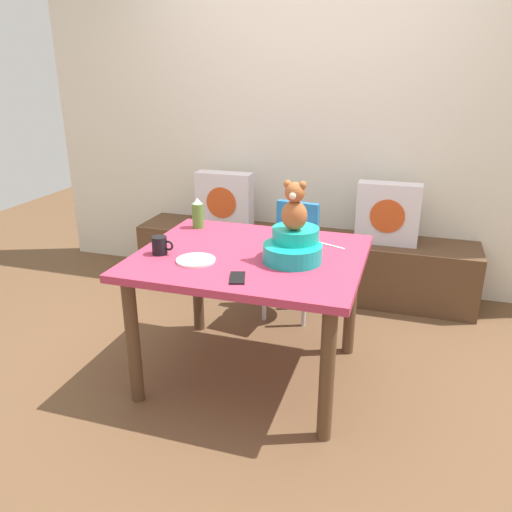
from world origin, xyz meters
name	(u,v)px	position (x,y,z in m)	size (l,w,h in m)	color
ground_plane	(251,373)	(0.00, 0.00, 0.00)	(8.00, 8.00, 0.00)	brown
back_wall	(312,118)	(0.00, 1.52, 1.30)	(4.40, 0.10, 2.60)	silver
window_bench	(300,262)	(0.00, 1.25, 0.23)	(2.60, 0.44, 0.46)	brown
pillow_floral_left	(224,201)	(-0.61, 1.23, 0.68)	(0.44, 0.15, 0.44)	silver
pillow_floral_right	(388,214)	(0.63, 1.23, 0.68)	(0.44, 0.15, 0.44)	silver
book_stack	(290,228)	(-0.09, 1.25, 0.50)	(0.20, 0.14, 0.07)	#A95C67
dining_table	(250,272)	(0.00, 0.00, 0.64)	(1.18, 1.00, 0.74)	#B73351
highchair	(291,245)	(0.02, 0.81, 0.52)	(0.35, 0.48, 0.79)	#2672B2
infant_seat_teal	(293,247)	(0.24, -0.02, 0.81)	(0.30, 0.33, 0.16)	#16AF9F
teddy_bear	(294,207)	(0.24, -0.02, 1.02)	(0.13, 0.12, 0.25)	#A75C30
ketchup_bottle	(198,214)	(-0.45, 0.34, 0.83)	(0.07, 0.07, 0.18)	#4C8C33
coffee_mug	(160,245)	(-0.45, -0.15, 0.79)	(0.12, 0.08, 0.09)	black
dinner_plate_near	(196,260)	(-0.23, -0.19, 0.75)	(0.20, 0.20, 0.01)	white
cell_phone	(237,278)	(0.05, -0.34, 0.74)	(0.07, 0.14, 0.01)	black
table_fork	(331,246)	(0.39, 0.24, 0.74)	(0.02, 0.17, 0.01)	silver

